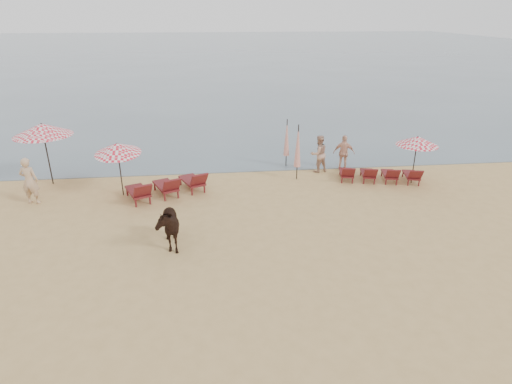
% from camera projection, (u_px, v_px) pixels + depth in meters
% --- Properties ---
extents(ground, '(120.00, 120.00, 0.00)m').
position_uv_depth(ground, '(277.00, 306.00, 11.06)').
color(ground, tan).
rests_on(ground, ground).
extents(sea, '(160.00, 140.00, 0.06)m').
position_uv_depth(sea, '(215.00, 49.00, 84.23)').
color(sea, '#51606B').
rests_on(sea, ground).
extents(lounger_cluster_left, '(3.48, 2.84, 0.66)m').
position_uv_depth(lounger_cluster_left, '(167.00, 186.00, 17.44)').
color(lounger_cluster_left, maroon).
rests_on(lounger_cluster_left, ground).
extents(lounger_cluster_right, '(3.64, 2.12, 0.54)m').
position_uv_depth(lounger_cluster_right, '(379.00, 174.00, 18.94)').
color(lounger_cluster_right, maroon).
rests_on(lounger_cluster_right, ground).
extents(umbrella_open_left_a, '(2.39, 2.39, 2.72)m').
position_uv_depth(umbrella_open_left_a, '(42.00, 130.00, 17.93)').
color(umbrella_open_left_a, black).
rests_on(umbrella_open_left_a, ground).
extents(umbrella_open_left_b, '(1.82, 1.85, 2.32)m').
position_uv_depth(umbrella_open_left_b, '(117.00, 148.00, 16.94)').
color(umbrella_open_left_b, black).
rests_on(umbrella_open_left_b, ground).
extents(umbrella_open_right, '(1.76, 1.76, 2.15)m').
position_uv_depth(umbrella_open_right, '(417.00, 141.00, 18.18)').
color(umbrella_open_right, black).
rests_on(umbrella_open_right, ground).
extents(umbrella_closed_left, '(0.31, 0.31, 2.52)m').
position_uv_depth(umbrella_closed_left, '(298.00, 146.00, 18.78)').
color(umbrella_closed_left, black).
rests_on(umbrella_closed_left, ground).
extents(umbrella_closed_right, '(0.29, 0.29, 2.35)m').
position_uv_depth(umbrella_closed_right, '(287.00, 138.00, 20.40)').
color(umbrella_closed_right, black).
rests_on(umbrella_closed_right, ground).
extents(cow, '(1.19, 1.93, 1.51)m').
position_uv_depth(cow, '(166.00, 225.00, 13.61)').
color(cow, black).
rests_on(cow, ground).
extents(beachgoer_left, '(0.74, 0.54, 1.90)m').
position_uv_depth(beachgoer_left, '(29.00, 181.00, 16.61)').
color(beachgoer_left, tan).
rests_on(beachgoer_left, ground).
extents(beachgoer_right_a, '(1.02, 0.90, 1.76)m').
position_uv_depth(beachgoer_right_a, '(319.00, 154.00, 19.95)').
color(beachgoer_right_a, tan).
rests_on(beachgoer_right_a, ground).
extents(beachgoer_right_b, '(1.06, 0.66, 1.69)m').
position_uv_depth(beachgoer_right_b, '(344.00, 153.00, 20.21)').
color(beachgoer_right_b, '#E3AA8D').
rests_on(beachgoer_right_b, ground).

